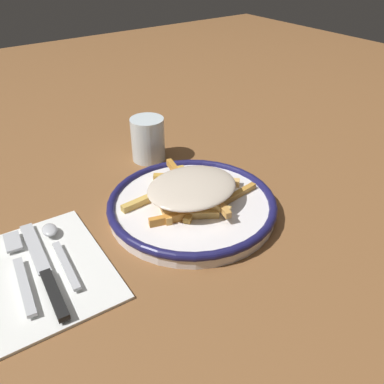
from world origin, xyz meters
name	(u,v)px	position (x,y,z in m)	size (l,w,h in m)	color
ground_plane	(192,212)	(0.00, 0.00, 0.00)	(2.60, 2.60, 0.00)	brown
plate	(192,205)	(0.00, 0.00, 0.01)	(0.27, 0.27, 0.03)	white
fries_heap	(192,191)	(0.00, 0.00, 0.04)	(0.22, 0.19, 0.04)	gold
napkin	(44,270)	(-0.24, 0.01, 0.00)	(0.16, 0.22, 0.01)	white
fork	(20,269)	(-0.27, 0.02, 0.01)	(0.04, 0.18, 0.01)	silver
knife	(46,274)	(-0.25, -0.01, 0.01)	(0.03, 0.21, 0.01)	black
spoon	(56,243)	(-0.21, 0.04, 0.01)	(0.03, 0.15, 0.01)	silver
water_glass	(148,139)	(0.04, 0.20, 0.04)	(0.07, 0.07, 0.09)	silver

